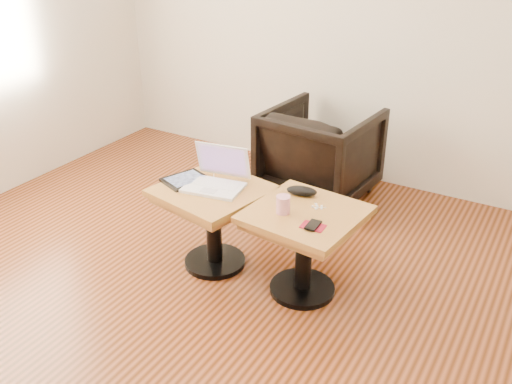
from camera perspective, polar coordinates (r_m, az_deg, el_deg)
The scene contains 11 objects.
room_shell at distance 2.32m, azimuth -7.21°, elevation 11.41°, with size 4.52×4.52×2.71m.
side_table_left at distance 3.32m, azimuth -4.33°, elevation -1.60°, with size 0.66×0.66×0.51m.
side_table_right at distance 3.08m, azimuth 4.88°, elevation -4.03°, with size 0.62×0.62×0.51m.
laptop at distance 3.27m, azimuth -3.96°, elevation 1.36°, with size 0.37×0.33×0.23m.
tablet at distance 3.36m, azimuth -7.08°, elevation 1.23°, with size 0.27×0.30×0.02m.
charging_adapter at distance 3.53m, azimuth -4.22°, elevation 2.78°, with size 0.04×0.04×0.02m, color white.
glasses_case at distance 3.17m, azimuth 4.60°, elevation 0.11°, with size 0.17×0.08×0.05m, color black.
striped_cup at distance 2.97m, azimuth 2.73°, elevation -1.26°, with size 0.07×0.07×0.10m, color #C4305B.
earbuds_tangle at distance 3.05m, azimuth 6.17°, elevation -1.48°, with size 0.07×0.06×0.01m.
phone_on_sleeve at distance 2.88m, azimuth 5.72°, elevation -3.37°, with size 0.12×0.11×0.01m.
armchair at distance 4.19m, azimuth 6.43°, elevation 3.90°, with size 0.72×0.74×0.68m, color black.
Camera 1 is at (1.37, -1.77, 1.96)m, focal length 40.00 mm.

